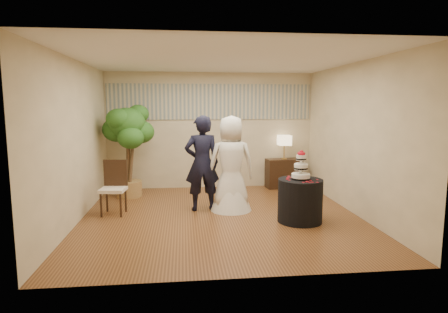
{
  "coord_description": "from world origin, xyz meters",
  "views": [
    {
      "loc": [
        -0.67,
        -6.61,
        2.02
      ],
      "look_at": [
        0.1,
        0.4,
        1.05
      ],
      "focal_mm": 30.0,
      "sensor_mm": 36.0,
      "label": 1
    }
  ],
  "objects": [
    {
      "name": "ficus_tree",
      "position": [
        -1.87,
        1.69,
        1.04
      ],
      "size": [
        1.0,
        1.0,
        2.08
      ],
      "primitive_type": null,
      "rotation": [
        0.0,
        0.0,
        -1.58
      ],
      "color": "#2A5F1E",
      "rests_on": "floor"
    },
    {
      "name": "table_lamp",
      "position": [
        1.78,
        2.24,
        1.0
      ],
      "size": [
        0.3,
        0.3,
        0.58
      ],
      "primitive_type": null,
      "color": "beige",
      "rests_on": "console"
    },
    {
      "name": "ceiling",
      "position": [
        0.0,
        0.0,
        2.8
      ],
      "size": [
        5.0,
        5.0,
        0.0
      ],
      "primitive_type": "cube",
      "color": "white",
      "rests_on": "wall_back"
    },
    {
      "name": "wall_right",
      "position": [
        2.5,
        0.0,
        1.4
      ],
      "size": [
        0.06,
        5.0,
        2.8
      ],
      "primitive_type": "cube",
      "color": "beige",
      "rests_on": "ground"
    },
    {
      "name": "floor",
      "position": [
        0.0,
        0.0,
        0.0
      ],
      "size": [
        5.0,
        5.0,
        0.0
      ],
      "primitive_type": "cube",
      "color": "brown",
      "rests_on": "ground"
    },
    {
      "name": "bride",
      "position": [
        0.24,
        0.4,
        0.91
      ],
      "size": [
        0.94,
        0.86,
        1.83
      ],
      "primitive_type": "imported",
      "rotation": [
        0.0,
        0.0,
        3.21
      ],
      "color": "white",
      "rests_on": "floor"
    },
    {
      "name": "side_chair",
      "position": [
        -1.97,
        0.33,
        0.5
      ],
      "size": [
        0.51,
        0.53,
        1.01
      ],
      "primitive_type": null,
      "rotation": [
        0.0,
        0.0,
        -0.1
      ],
      "color": "black",
      "rests_on": "floor"
    },
    {
      "name": "wall_front",
      "position": [
        0.0,
        -2.5,
        1.4
      ],
      "size": [
        5.0,
        0.06,
        2.8
      ],
      "primitive_type": "cube",
      "color": "beige",
      "rests_on": "ground"
    },
    {
      "name": "wall_back",
      "position": [
        0.0,
        2.5,
        1.4
      ],
      "size": [
        5.0,
        0.06,
        2.8
      ],
      "primitive_type": "cube",
      "color": "beige",
      "rests_on": "ground"
    },
    {
      "name": "wedding_cake",
      "position": [
        1.34,
        -0.46,
        1.01
      ],
      "size": [
        0.32,
        0.32,
        0.51
      ],
      "primitive_type": null,
      "color": "white",
      "rests_on": "cake_table"
    },
    {
      "name": "cake_table",
      "position": [
        1.34,
        -0.46,
        0.38
      ],
      "size": [
        0.9,
        0.9,
        0.75
      ],
      "primitive_type": "cylinder",
      "rotation": [
        0.0,
        0.0,
        0.2
      ],
      "color": "black",
      "rests_on": "floor"
    },
    {
      "name": "groom",
      "position": [
        -0.32,
        0.46,
        0.92
      ],
      "size": [
        0.71,
        0.5,
        1.83
      ],
      "primitive_type": "imported",
      "rotation": [
        0.0,
        0.0,
        3.24
      ],
      "color": "black",
      "rests_on": "floor"
    },
    {
      "name": "wall_left",
      "position": [
        -2.5,
        0.0,
        1.4
      ],
      "size": [
        0.06,
        5.0,
        2.8
      ],
      "primitive_type": "cube",
      "color": "beige",
      "rests_on": "ground"
    },
    {
      "name": "mural_border",
      "position": [
        0.0,
        2.48,
        2.1
      ],
      "size": [
        4.9,
        0.02,
        0.85
      ],
      "primitive_type": "cube",
      "color": "#A1A394",
      "rests_on": "wall_back"
    },
    {
      "name": "console",
      "position": [
        1.78,
        2.24,
        0.36
      ],
      "size": [
        0.89,
        0.47,
        0.71
      ],
      "primitive_type": "cube",
      "rotation": [
        0.0,
        0.0,
        0.11
      ],
      "color": "black",
      "rests_on": "floor"
    }
  ]
}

